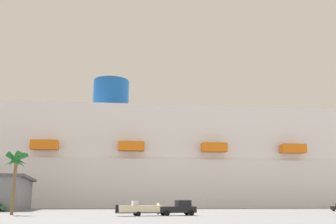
# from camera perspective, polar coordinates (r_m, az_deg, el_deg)

# --- Properties ---
(ground_plane) EXTENTS (600.00, 600.00, 0.00)m
(ground_plane) POSITION_cam_1_polar(r_m,az_deg,el_deg) (97.71, -1.30, -14.08)
(ground_plane) COLOR gray
(cruise_ship) EXTENTS (267.58, 55.00, 53.16)m
(cruise_ship) POSITION_cam_1_polar(r_m,az_deg,el_deg) (143.02, 6.45, -8.07)
(cruise_ship) COLOR white
(cruise_ship) RESTS_ON ground_plane
(pickup_truck) EXTENTS (5.79, 2.78, 2.20)m
(pickup_truck) POSITION_cam_1_polar(r_m,az_deg,el_deg) (59.53, 1.49, -13.84)
(pickup_truck) COLOR black
(pickup_truck) RESTS_ON ground_plane
(small_boat_on_trailer) EXTENTS (8.37, 2.59, 2.15)m
(small_boat_on_trailer) POSITION_cam_1_polar(r_m,az_deg,el_deg) (58.04, -3.58, -13.92)
(small_boat_on_trailer) COLOR #595960
(small_boat_on_trailer) RESTS_ON ground_plane
(palm_tree) EXTENTS (3.82, 3.75, 9.90)m
(palm_tree) POSITION_cam_1_polar(r_m,az_deg,el_deg) (66.63, -21.28, -7.04)
(palm_tree) COLOR brown
(palm_tree) RESTS_ON ground_plane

